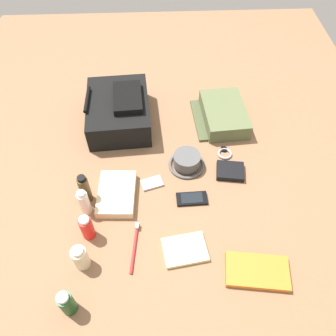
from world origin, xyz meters
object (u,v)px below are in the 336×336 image
Objects in this scene: shampoo_bottle at (67,303)px; lotion_bottle at (80,257)px; toiletry_pouch at (223,114)px; notepad at (185,250)px; paperback_novel at (257,271)px; backpack at (119,110)px; cell_phone at (192,199)px; folded_towel at (117,194)px; toothbrush at (135,244)px; wristwatch at (225,153)px; cologne_bottle at (85,189)px; toothpaste_tube at (84,203)px; bucket_hat at (187,161)px; media_player at (152,183)px; sunscreen_spray at (87,228)px; wallet at (230,171)px.

lotion_bottle is at bearing -9.22° from shampoo_bottle.
toiletry_pouch is 0.68m from notepad.
paperback_novel is (0.09, -0.61, -0.04)m from shampoo_bottle.
paperback_novel is at bearing -179.03° from toiletry_pouch.
backpack is 0.54m from cell_phone.
cell_phone is 0.60× the size of folded_towel.
toothbrush is 0.22m from folded_towel.
cologne_bottle is at bearing 109.90° from wristwatch.
cologne_bottle is 0.75× the size of toothbrush.
toothpaste_tube reaches higher than paperback_novel.
cologne_bottle reaches higher than bucket_hat.
lotion_bottle is 0.40m from media_player.
backpack is at bearing 21.04° from media_player.
backpack reaches higher than lotion_bottle.
toothbrush is at bearing -106.57° from sunscreen_spray.
lotion_bottle is (-0.41, 0.39, 0.02)m from bucket_hat.
toothpaste_tube is (-0.20, 0.39, 0.03)m from bucket_hat.
shampoo_bottle is 1.21× the size of media_player.
lotion_bottle is at bearing 174.11° from sunscreen_spray.
wristwatch is 0.56m from toothbrush.
wallet is 0.47m from folded_towel.
backpack is 0.42m from folded_towel.
toothbrush is at bearing 147.14° from toiletry_pouch.
toiletry_pouch is at bearing -91.70° from backpack.
shampoo_bottle is 0.29m from toothbrush.
lotion_bottle is 0.46m from cell_phone.
toothpaste_tube is at bearing 113.68° from wallet.
cell_phone reaches higher than wristwatch.
backpack reaches higher than media_player.
sunscreen_spray is at bearing 68.74° from notepad.
toothpaste_tube is at bearing 94.70° from cell_phone.
lotion_bottle is 0.72m from wristwatch.
toothpaste_tube is at bearing 10.73° from sunscreen_spray.
shampoo_bottle is (-0.83, 0.12, -0.01)m from backpack.
paperback_novel is 2.03× the size of wallet.
shampoo_bottle is at bearing 136.65° from wristwatch.
toothpaste_tube reaches higher than bucket_hat.
toothpaste_tube is 0.66× the size of toothbrush.
paperback_novel is 0.58m from folded_towel.
bucket_hat is 1.40× the size of lotion_bottle.
media_player is (-0.35, 0.33, -0.03)m from toiletry_pouch.
media_player and wristwatch have the same top height.
cologne_bottle is 1.48× the size of media_player.
media_player is at bearing -76.37° from cologne_bottle.
paperback_novel is 0.25m from notepad.
paperback_novel reaches higher than notepad.
media_player is at bearing -29.33° from shampoo_bottle.
shampoo_bottle reaches higher than toiletry_pouch.
lotion_bottle is 0.57× the size of toothbrush.
toothpaste_tube is 0.83× the size of notepad.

